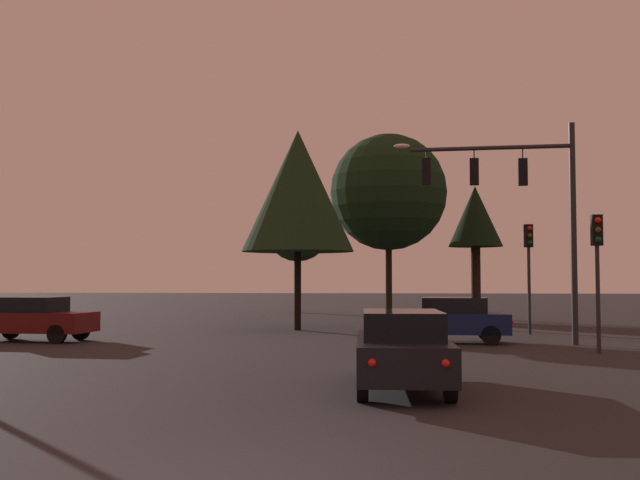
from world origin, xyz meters
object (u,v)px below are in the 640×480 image
Objects in this scene: traffic_light_corner_right at (529,256)px; car_crossing_left at (451,319)px; car_nearside_lane at (402,348)px; tree_right_cluster at (298,191)px; traffic_light_corner_left at (597,254)px; traffic_signal_mast_arm at (516,193)px; car_crossing_right at (32,318)px; tree_center_horizon at (475,218)px; tree_left_far at (298,229)px; tree_lot_edge at (388,192)px.

traffic_light_corner_right reaches higher than car_crossing_left.
car_nearside_lane is 0.54× the size of tree_right_cluster.
traffic_light_corner_left is at bearing -85.91° from traffic_light_corner_right.
traffic_signal_mast_arm reaches higher than traffic_light_corner_right.
car_crossing_right is (-16.49, -0.26, -4.19)m from traffic_signal_mast_arm.
traffic_signal_mast_arm is at bearing 121.05° from traffic_light_corner_left.
traffic_signal_mast_arm is at bearing -9.56° from car_crossing_left.
car_crossing_right is 0.59× the size of tree_center_horizon.
traffic_light_corner_left is 19.03m from tree_center_horizon.
tree_right_cluster reaches higher than traffic_signal_mast_arm.
tree_left_far is (-5.95, 33.35, 4.61)m from car_nearside_lane.
car_crossing_right is (-17.72, -4.80, -2.24)m from traffic_light_corner_right.
tree_lot_edge reaches higher than car_crossing_left.
car_crossing_right is at bearing 171.67° from traffic_light_corner_left.
car_crossing_right is 0.46× the size of tree_lot_edge.
tree_center_horizon reaches higher than car_crossing_right.
tree_center_horizon is (2.71, 15.51, 4.65)m from car_crossing_left.
tree_center_horizon reaches higher than traffic_light_corner_left.
car_nearside_lane is at bearing -76.57° from tree_right_cluster.
tree_center_horizon reaches higher than car_nearside_lane.
traffic_light_corner_left is 0.47× the size of tree_right_cluster.
car_nearside_lane is (-5.81, -7.65, -2.05)m from traffic_light_corner_left.
tree_lot_edge reaches higher than traffic_light_corner_right.
car_nearside_lane is (-4.04, -10.59, -4.19)m from traffic_signal_mast_arm.
traffic_signal_mast_arm is 10.10m from tree_right_cluster.
traffic_light_corner_left is 0.88× the size of car_nearside_lane.
tree_lot_edge is (5.81, -11.04, 1.03)m from tree_left_far.
car_crossing_right is at bearing -164.86° from traffic_light_corner_right.
traffic_light_corner_left is at bearing -67.93° from tree_lot_edge.
car_crossing_right is 24.36m from tree_left_far.
traffic_signal_mast_arm is 4.73m from car_crossing_left.
traffic_light_corner_left is 0.43× the size of tree_lot_edge.
tree_lot_edge reaches higher than car_crossing_right.
traffic_signal_mast_arm is 12.08m from car_nearside_lane.
tree_left_far is (6.51, 23.02, 4.61)m from car_crossing_right.
tree_lot_edge reaches higher than car_nearside_lane.
traffic_light_corner_left is at bearing -42.63° from tree_right_cluster.
traffic_light_corner_right is at bearing -53.04° from tree_lot_edge.
traffic_light_corner_right is at bearing -9.45° from tree_right_cluster.
traffic_light_corner_right is 1.00× the size of car_crossing_right.
car_crossing_right is (-18.26, 2.67, -2.05)m from traffic_light_corner_left.
tree_right_cluster is at bearing -131.15° from tree_center_horizon.
tree_center_horizon is (4.58, 26.46, 4.64)m from car_nearside_lane.
car_nearside_lane is (-5.27, -15.12, -2.24)m from traffic_light_corner_right.
tree_left_far reaches higher than car_crossing_left.
tree_left_far reaches higher than tree_center_horizon.
car_crossing_right is at bearing -143.20° from tree_right_cluster.
car_crossing_right is (-12.45, 10.33, -0.00)m from car_nearside_lane.
tree_lot_edge reaches higher than tree_right_cluster.
tree_left_far is at bearing 109.24° from car_crossing_left.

